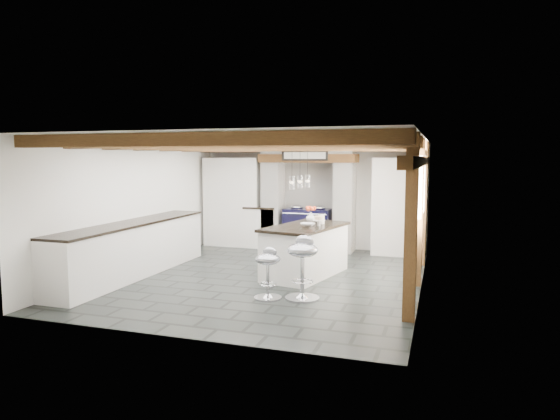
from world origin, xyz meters
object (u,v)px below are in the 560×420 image
(kitchen_island, at_px, (305,250))
(bar_stool_far, at_px, (268,267))
(bar_stool_near, at_px, (303,260))
(range_cooker, at_px, (308,228))

(kitchen_island, xyz_separation_m, bar_stool_far, (-0.13, -1.53, 0.01))
(bar_stool_near, relative_size, bar_stool_far, 1.24)
(bar_stool_far, bearing_deg, kitchen_island, 105.81)
(range_cooker, bearing_deg, kitchen_island, -76.15)
(kitchen_island, relative_size, bar_stool_near, 2.10)
(range_cooker, bearing_deg, bar_stool_near, -76.19)
(range_cooker, xyz_separation_m, kitchen_island, (0.58, -2.36, -0.02))
(kitchen_island, distance_m, bar_stool_near, 1.46)
(range_cooker, height_order, kitchen_island, kitchen_island)
(kitchen_island, bearing_deg, bar_stool_far, -81.90)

